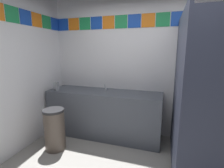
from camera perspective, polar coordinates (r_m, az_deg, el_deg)
wall_back at (r=3.23m, az=11.71°, el=6.31°), size 3.71×0.09×2.70m
vanity_counter at (r=3.28m, az=-2.76°, el=-9.89°), size 2.14×0.62×0.87m
faucet_center at (r=3.22m, az=-2.28°, el=-1.31°), size 0.04×0.10×0.14m
soap_dispenser at (r=3.39m, az=-18.45°, el=-0.76°), size 0.09×0.09×0.16m
stall_divider at (r=2.25m, az=25.91°, el=-4.61°), size 0.92×1.50×2.10m
toilet at (r=3.15m, az=31.97°, el=-15.27°), size 0.39×0.49×0.74m
trash_bin at (r=3.03m, az=-18.93°, el=-14.33°), size 0.34×0.34×0.69m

